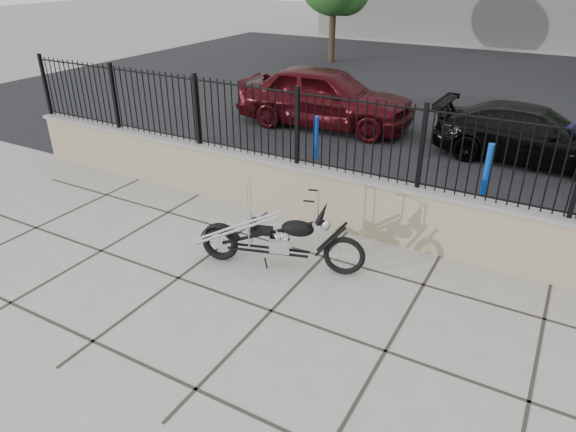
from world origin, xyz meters
The scene contains 9 objects.
ground_plane centered at (0.00, 0.00, 0.00)m, with size 90.00×90.00×0.00m, color #99968E.
parking_lot centered at (0.00, 12.50, 0.00)m, with size 30.00×30.00×0.00m, color black.
retaining_wall centered at (0.00, 2.50, 0.48)m, with size 14.00×0.36×0.96m, color gray.
iron_fence centered at (0.00, 2.50, 1.56)m, with size 14.00×0.08×1.20m, color black.
chopper_motorcycle centered at (-0.46, 0.94, 0.67)m, with size 2.24×0.40×1.35m, color black, non-canonical shape.
car_red centered at (-2.87, 7.45, 0.77)m, with size 1.83×4.54×1.55m, color #43090F.
car_black centered at (2.09, 7.27, 0.59)m, with size 1.64×4.04×1.17m, color black.
bollard_a centered at (-1.98, 5.16, 0.47)m, with size 0.11×0.11×0.94m, color blue.
bollard_b centered at (1.65, 4.73, 0.53)m, with size 0.13×0.13×1.07m, color blue.
Camera 1 is at (2.73, -4.43, 3.96)m, focal length 32.00 mm.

